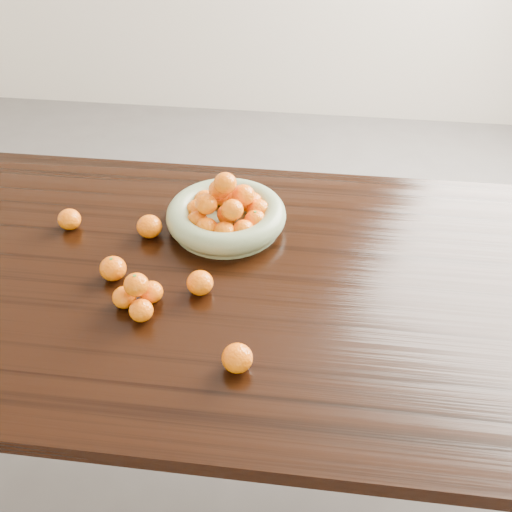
# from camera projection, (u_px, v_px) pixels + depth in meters

# --- Properties ---
(ground) EXTENTS (5.00, 5.00, 0.00)m
(ground) POSITION_uv_depth(u_px,v_px,m) (249.00, 450.00, 1.84)
(ground) COLOR #53504F
(ground) RESTS_ON ground
(dining_table) EXTENTS (2.00, 1.00, 0.75)m
(dining_table) POSITION_uv_depth(u_px,v_px,m) (247.00, 303.00, 1.43)
(dining_table) COLOR black
(dining_table) RESTS_ON ground
(fruit_bowl) EXTENTS (0.32, 0.32, 0.16)m
(fruit_bowl) POSITION_uv_depth(u_px,v_px,m) (227.00, 214.00, 1.50)
(fruit_bowl) COLOR gray
(fruit_bowl) RESTS_ON dining_table
(orange_pyramid) EXTENTS (0.11, 0.11, 0.10)m
(orange_pyramid) POSITION_uv_depth(u_px,v_px,m) (138.00, 296.00, 1.26)
(orange_pyramid) COLOR #D96706
(orange_pyramid) RESTS_ON dining_table
(loose_orange_0) EXTENTS (0.06, 0.06, 0.06)m
(loose_orange_0) POSITION_uv_depth(u_px,v_px,m) (113.00, 268.00, 1.34)
(loose_orange_0) COLOR #D96706
(loose_orange_0) RESTS_ON dining_table
(loose_orange_1) EXTENTS (0.06, 0.06, 0.06)m
(loose_orange_1) POSITION_uv_depth(u_px,v_px,m) (200.00, 283.00, 1.31)
(loose_orange_1) COLOR #D96706
(loose_orange_1) RESTS_ON dining_table
(loose_orange_2) EXTENTS (0.06, 0.06, 0.06)m
(loose_orange_2) POSITION_uv_depth(u_px,v_px,m) (237.00, 358.00, 1.13)
(loose_orange_2) COLOR #D96706
(loose_orange_2) RESTS_ON dining_table
(loose_orange_3) EXTENTS (0.06, 0.06, 0.06)m
(loose_orange_3) POSITION_uv_depth(u_px,v_px,m) (69.00, 219.00, 1.50)
(loose_orange_3) COLOR #D96706
(loose_orange_3) RESTS_ON dining_table
(loose_orange_4) EXTENTS (0.06, 0.06, 0.06)m
(loose_orange_4) POSITION_uv_depth(u_px,v_px,m) (149.00, 226.00, 1.47)
(loose_orange_4) COLOR #D96706
(loose_orange_4) RESTS_ON dining_table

